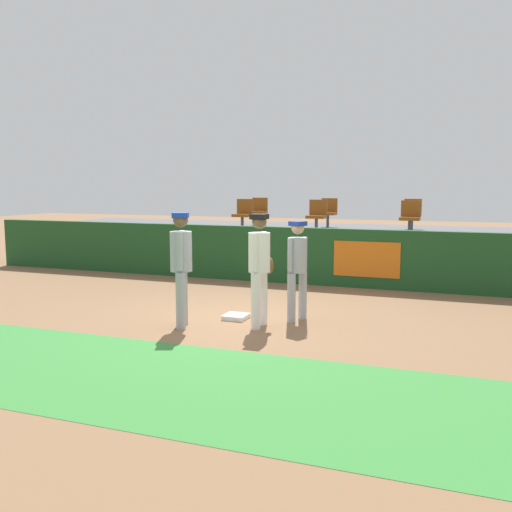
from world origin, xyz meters
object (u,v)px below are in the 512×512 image
at_px(seat_back_left, 259,210).
at_px(seat_front_center, 317,214).
at_px(player_runner_visitor, 181,261).
at_px(seat_front_right, 410,216).
at_px(player_coach_visitor, 297,263).
at_px(seat_front_left, 243,213).
at_px(player_fielder_home, 260,262).
at_px(first_base, 236,317).
at_px(seat_back_center, 328,211).
at_px(seat_back_right, 412,212).

bearing_deg(seat_back_left, seat_front_center, -38.03).
bearing_deg(seat_back_left, player_runner_visitor, -78.50).
relative_size(seat_front_right, seat_front_center, 1.00).
relative_size(player_coach_visitor, seat_front_left, 2.06).
bearing_deg(player_runner_visitor, player_fielder_home, 88.46).
distance_m(first_base, player_fielder_home, 1.24).
relative_size(player_runner_visitor, seat_front_left, 2.26).
relative_size(seat_back_center, seat_back_left, 1.00).
bearing_deg(seat_front_center, player_runner_visitor, -96.42).
height_order(seat_front_left, seat_back_left, same).
bearing_deg(seat_back_left, seat_front_left, -82.92).
bearing_deg(seat_front_center, seat_back_center, 94.14).
distance_m(player_coach_visitor, seat_front_center, 5.18).
bearing_deg(seat_front_right, player_runner_visitor, -116.40).
bearing_deg(seat_front_right, first_base, -114.35).
xyz_separation_m(seat_front_right, seat_front_center, (-2.35, -0.00, -0.00)).
distance_m(player_fielder_home, player_runner_visitor, 1.29).
xyz_separation_m(player_runner_visitor, seat_back_center, (0.56, 7.92, 0.50)).
height_order(player_runner_visitor, seat_front_center, seat_front_center).
height_order(player_coach_visitor, seat_back_left, seat_back_left).
height_order(player_fielder_home, seat_back_right, seat_back_right).
height_order(first_base, player_fielder_home, player_fielder_home).
height_order(seat_front_right, seat_back_right, same).
bearing_deg(player_fielder_home, seat_front_center, -174.72).
distance_m(first_base, seat_front_center, 5.55).
relative_size(player_fielder_home, player_runner_visitor, 0.99).
xyz_separation_m(player_coach_visitor, seat_back_center, (-1.11, 6.85, 0.60)).
bearing_deg(seat_front_left, seat_back_left, 97.08).
height_order(player_coach_visitor, seat_back_right, seat_back_right).
bearing_deg(player_fielder_home, seat_back_right, 167.13).
distance_m(seat_back_center, seat_front_left, 2.65).
xyz_separation_m(player_coach_visitor, seat_back_left, (-3.28, 6.85, 0.60)).
relative_size(player_fielder_home, seat_front_left, 2.23).
distance_m(first_base, player_coach_visitor, 1.44).
height_order(seat_front_right, seat_front_left, same).
distance_m(player_coach_visitor, seat_back_right, 6.99).
relative_size(player_runner_visitor, seat_back_left, 2.26).
relative_size(player_runner_visitor, seat_back_center, 2.26).
relative_size(first_base, seat_front_left, 0.48).
distance_m(player_fielder_home, seat_front_right, 5.99).
bearing_deg(seat_front_right, seat_back_center, 144.04).
xyz_separation_m(seat_back_right, seat_back_center, (-2.36, -0.00, -0.00)).
relative_size(player_fielder_home, player_coach_visitor, 1.08).
bearing_deg(first_base, seat_back_right, 72.16).
relative_size(first_base, seat_back_right, 0.48).
height_order(first_base, seat_back_left, seat_back_left).
distance_m(seat_front_right, seat_back_right, 1.80).
bearing_deg(player_coach_visitor, player_runner_visitor, -34.62).
bearing_deg(first_base, seat_front_left, 110.77).
xyz_separation_m(first_base, seat_front_left, (-2.02, 5.32, 1.56)).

